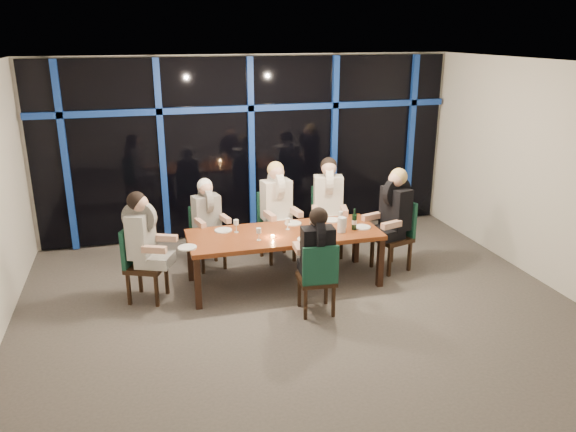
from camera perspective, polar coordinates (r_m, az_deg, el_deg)
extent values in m
plane|color=#5C5651|center=(7.21, 1.28, -9.41)|extent=(7.00, 7.00, 0.00)
cube|color=white|center=(9.48, -3.88, 7.00)|extent=(7.00, 0.04, 3.00)
cube|color=white|center=(4.06, 13.77, -9.43)|extent=(7.00, 0.04, 3.00)
cube|color=white|center=(8.33, 25.17, 3.70)|extent=(0.04, 6.00, 3.00)
cube|color=white|center=(6.39, 1.48, 15.14)|extent=(7.00, 6.00, 0.04)
cube|color=black|center=(9.42, -3.80, 6.94)|extent=(6.86, 0.04, 2.94)
cube|color=navy|center=(9.25, -21.70, 5.46)|extent=(0.10, 0.10, 2.94)
cube|color=navy|center=(9.20, -12.67, 6.25)|extent=(0.10, 0.10, 2.94)
cube|color=navy|center=(9.37, -3.74, 6.88)|extent=(0.10, 0.10, 2.94)
cube|color=navy|center=(9.76, 4.69, 7.32)|extent=(0.10, 0.10, 2.94)
cube|color=navy|center=(10.34, 12.33, 7.58)|extent=(0.10, 0.10, 2.94)
cube|color=navy|center=(9.26, -3.83, 10.88)|extent=(6.86, 0.10, 0.10)
cube|color=#FF2D14|center=(9.88, 2.12, 11.32)|extent=(0.60, 0.05, 0.35)
cube|color=brown|center=(7.62, -0.40, -1.90)|extent=(2.60, 1.00, 0.06)
cube|color=black|center=(7.16, -9.16, -6.78)|extent=(0.08, 0.08, 0.69)
cube|color=black|center=(7.77, 9.35, -4.71)|extent=(0.08, 0.08, 0.69)
cube|color=black|center=(7.96, -9.90, -4.16)|extent=(0.08, 0.08, 0.69)
cube|color=black|center=(8.52, 6.92, -2.50)|extent=(0.08, 0.08, 0.69)
cube|color=black|center=(8.32, -8.06, -2.46)|extent=(0.52, 0.52, 0.06)
cube|color=#174A37|center=(8.40, -8.62, -0.42)|extent=(0.43, 0.15, 0.47)
cube|color=black|center=(8.20, -8.64, -4.52)|extent=(0.05, 0.05, 0.40)
cube|color=black|center=(8.32, -6.45, -4.09)|extent=(0.05, 0.05, 0.40)
cube|color=black|center=(8.50, -9.49, -3.73)|extent=(0.05, 0.05, 0.40)
cube|color=black|center=(8.61, -7.37, -3.33)|extent=(0.05, 0.05, 0.40)
cube|color=black|center=(8.53, -1.07, -1.37)|extent=(0.55, 0.55, 0.06)
cube|color=#174A37|center=(8.62, -1.64, 0.88)|extent=(0.48, 0.13, 0.53)
cube|color=black|center=(8.38, -1.75, -3.61)|extent=(0.05, 0.05, 0.45)
cube|color=black|center=(8.53, 0.65, -3.21)|extent=(0.05, 0.05, 0.45)
cube|color=black|center=(8.72, -2.72, -2.74)|extent=(0.05, 0.05, 0.45)
cube|color=black|center=(8.85, -0.40, -2.38)|extent=(0.05, 0.05, 0.45)
cube|color=black|center=(8.72, 4.05, -0.91)|extent=(0.59, 0.59, 0.07)
cube|color=#174A37|center=(8.83, 3.95, 1.34)|extent=(0.49, 0.17, 0.54)
cube|color=black|center=(8.61, 2.85, -2.99)|extent=(0.05, 0.05, 0.46)
cube|color=black|center=(8.65, 5.43, -2.95)|extent=(0.05, 0.05, 0.46)
cube|color=black|center=(8.97, 2.65, -2.09)|extent=(0.05, 0.05, 0.46)
cube|color=black|center=(9.01, 5.13, -2.05)|extent=(0.05, 0.05, 0.46)
cube|color=black|center=(7.49, -14.17, -5.00)|extent=(0.61, 0.61, 0.06)
cube|color=#174A37|center=(7.46, -15.80, -2.91)|extent=(0.23, 0.44, 0.51)
cube|color=black|center=(7.36, -13.20, -7.43)|extent=(0.05, 0.05, 0.43)
cube|color=black|center=(7.68, -12.23, -6.26)|extent=(0.05, 0.05, 0.43)
cube|color=black|center=(7.50, -15.86, -7.16)|extent=(0.05, 0.05, 0.43)
cube|color=black|center=(7.81, -14.79, -6.03)|extent=(0.05, 0.05, 0.43)
cube|color=black|center=(8.30, 10.48, -2.25)|extent=(0.59, 0.59, 0.06)
cube|color=#174A37|center=(8.35, 11.69, -0.12)|extent=(0.18, 0.48, 0.53)
cube|color=black|center=(8.41, 8.53, -3.74)|extent=(0.05, 0.05, 0.45)
cube|color=black|center=(8.14, 10.25, -4.59)|extent=(0.05, 0.05, 0.45)
cube|color=black|center=(8.65, 10.49, -3.22)|extent=(0.05, 0.05, 0.45)
cube|color=black|center=(8.39, 12.23, -4.03)|extent=(0.05, 0.05, 0.45)
cube|color=black|center=(6.97, 2.89, -6.44)|extent=(0.47, 0.47, 0.06)
cube|color=#174A37|center=(6.69, 3.34, -5.09)|extent=(0.44, 0.08, 0.49)
cube|color=black|center=(7.26, 3.88, -7.43)|extent=(0.04, 0.04, 0.41)
cube|color=black|center=(7.19, 1.16, -7.68)|extent=(0.04, 0.04, 0.41)
cube|color=black|center=(6.96, 4.63, -8.65)|extent=(0.04, 0.04, 0.41)
cube|color=black|center=(6.88, 1.79, -8.93)|extent=(0.04, 0.04, 0.41)
cube|color=black|center=(8.19, -7.78, -2.09)|extent=(0.43, 0.47, 0.13)
cube|color=black|center=(8.22, -8.28, 0.28)|extent=(0.42, 0.32, 0.53)
cylinder|color=black|center=(8.16, -8.35, 1.68)|extent=(0.19, 0.41, 0.40)
sphere|color=tan|center=(8.09, -8.35, 2.81)|extent=(0.20, 0.20, 0.20)
sphere|color=silver|center=(8.12, -8.46, 3.06)|extent=(0.22, 0.22, 0.22)
cube|color=tan|center=(7.97, -8.92, -0.69)|extent=(0.15, 0.29, 0.08)
cube|color=tan|center=(8.10, -6.42, -0.26)|extent=(0.15, 0.29, 0.08)
cube|color=silver|center=(8.38, -0.73, -0.95)|extent=(0.45, 0.50, 0.15)
cube|color=silver|center=(8.42, -1.20, 1.67)|extent=(0.46, 0.32, 0.60)
cylinder|color=silver|center=(8.36, -1.21, 3.21)|extent=(0.17, 0.46, 0.45)
sphere|color=tan|center=(8.29, -1.16, 4.46)|extent=(0.22, 0.22, 0.22)
sphere|color=tan|center=(8.32, -1.28, 4.74)|extent=(0.25, 0.25, 0.25)
cube|color=tan|center=(8.16, -1.87, 0.02)|extent=(0.13, 0.33, 0.09)
cube|color=tan|center=(8.32, 0.85, 0.40)|extent=(0.13, 0.33, 0.09)
cube|color=silver|center=(8.56, 4.16, -0.52)|extent=(0.49, 0.53, 0.15)
cube|color=silver|center=(8.62, 4.09, 2.11)|extent=(0.48, 0.35, 0.61)
cylinder|color=silver|center=(8.56, 4.13, 3.64)|extent=(0.21, 0.47, 0.46)
sphere|color=tan|center=(8.49, 4.18, 4.88)|extent=(0.23, 0.23, 0.23)
sphere|color=black|center=(8.52, 4.15, 5.16)|extent=(0.25, 0.25, 0.25)
cube|color=tan|center=(8.40, 2.78, 0.55)|extent=(0.16, 0.34, 0.09)
cube|color=tan|center=(8.44, 5.71, 0.58)|extent=(0.16, 0.34, 0.09)
cube|color=black|center=(7.40, -13.34, -4.34)|extent=(0.54, 0.51, 0.14)
cube|color=black|center=(7.34, -14.73, -1.80)|extent=(0.39, 0.48, 0.58)
cylinder|color=black|center=(7.27, -14.87, -0.13)|extent=(0.44, 0.27, 0.43)
sphere|color=tan|center=(7.21, -14.84, 1.26)|extent=(0.22, 0.22, 0.22)
sphere|color=black|center=(7.21, -15.16, 1.51)|extent=(0.24, 0.24, 0.24)
cube|color=tan|center=(7.11, -13.44, -3.33)|extent=(0.32, 0.20, 0.08)
cube|color=tan|center=(7.47, -12.32, -2.19)|extent=(0.32, 0.20, 0.08)
cube|color=black|center=(8.18, 9.85, -1.72)|extent=(0.54, 0.49, 0.15)
cube|color=black|center=(8.18, 10.88, 0.82)|extent=(0.36, 0.48, 0.60)
cylinder|color=black|center=(8.12, 10.98, 2.40)|extent=(0.46, 0.23, 0.45)
sphere|color=tan|center=(8.05, 10.95, 3.69)|extent=(0.22, 0.22, 0.22)
sphere|color=tan|center=(8.07, 11.19, 3.95)|extent=(0.25, 0.25, 0.25)
cube|color=tan|center=(8.22, 8.50, -0.05)|extent=(0.33, 0.17, 0.09)
cube|color=tan|center=(7.91, 10.47, -0.88)|extent=(0.33, 0.17, 0.09)
cube|color=black|center=(7.03, 2.68, -5.34)|extent=(0.38, 0.43, 0.14)
cube|color=black|center=(6.77, 3.03, -3.37)|extent=(0.40, 0.26, 0.54)
cylinder|color=black|center=(6.69, 3.06, -1.66)|extent=(0.13, 0.41, 0.41)
sphere|color=tan|center=(6.65, 3.05, -0.19)|extent=(0.20, 0.20, 0.20)
sphere|color=black|center=(6.61, 3.13, -0.06)|extent=(0.22, 0.22, 0.22)
cube|color=tan|center=(7.05, 4.09, -3.06)|extent=(0.10, 0.30, 0.08)
cube|color=tan|center=(6.96, 1.00, -3.30)|extent=(0.10, 0.30, 0.08)
cylinder|color=white|center=(7.72, -6.59, -1.46)|extent=(0.24, 0.24, 0.01)
cylinder|color=white|center=(7.95, 0.51, -0.74)|extent=(0.24, 0.24, 0.01)
cylinder|color=white|center=(8.11, 4.50, -0.42)|extent=(0.24, 0.24, 0.01)
cylinder|color=white|center=(7.19, -9.84, -3.13)|extent=(0.24, 0.24, 0.01)
cylinder|color=white|center=(7.86, 7.54, -1.13)|extent=(0.24, 0.24, 0.01)
cylinder|color=white|center=(7.35, 1.88, -2.39)|extent=(0.24, 0.24, 0.01)
cylinder|color=black|center=(7.74, 6.75, -0.61)|extent=(0.07, 0.07, 0.22)
cylinder|color=black|center=(7.69, 6.79, 0.45)|extent=(0.03, 0.03, 0.08)
cylinder|color=silver|center=(7.74, 6.75, -0.61)|extent=(0.07, 0.07, 0.06)
cylinder|color=silver|center=(7.63, 5.47, -0.89)|extent=(0.11, 0.11, 0.21)
cylinder|color=silver|center=(7.64, 5.92, -0.70)|extent=(0.02, 0.02, 0.15)
cylinder|color=#F1A648|center=(7.43, -1.57, -2.07)|extent=(0.05, 0.05, 0.03)
cylinder|color=white|center=(7.34, -2.98, -2.46)|extent=(0.06, 0.06, 0.01)
cylinder|color=white|center=(7.32, -2.98, -2.09)|extent=(0.01, 0.01, 0.10)
cylinder|color=white|center=(7.30, -3.00, -1.49)|extent=(0.07, 0.07, 0.07)
cylinder|color=silver|center=(7.73, -0.04, -1.34)|extent=(0.06, 0.06, 0.01)
cylinder|color=silver|center=(7.71, -0.04, -1.01)|extent=(0.01, 0.01, 0.09)
cylinder|color=silver|center=(7.69, -0.04, -0.47)|extent=(0.06, 0.06, 0.06)
cylinder|color=silver|center=(7.69, 2.46, -1.48)|extent=(0.06, 0.06, 0.01)
cylinder|color=silver|center=(7.67, 2.47, -1.11)|extent=(0.01, 0.01, 0.10)
cylinder|color=silver|center=(7.64, 2.48, -0.52)|extent=(0.07, 0.07, 0.07)
cylinder|color=silver|center=(7.65, -5.27, -1.63)|extent=(0.06, 0.06, 0.01)
cylinder|color=silver|center=(7.64, -5.28, -1.25)|extent=(0.01, 0.01, 0.10)
cylinder|color=silver|center=(7.61, -5.30, -0.64)|extent=(0.07, 0.07, 0.07)
cylinder|color=silver|center=(8.06, 5.35, -0.59)|extent=(0.06, 0.06, 0.01)
cylinder|color=silver|center=(8.05, 5.36, -0.26)|extent=(0.01, 0.01, 0.09)
cylinder|color=silver|center=(8.02, 5.38, 0.25)|extent=(0.06, 0.06, 0.06)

